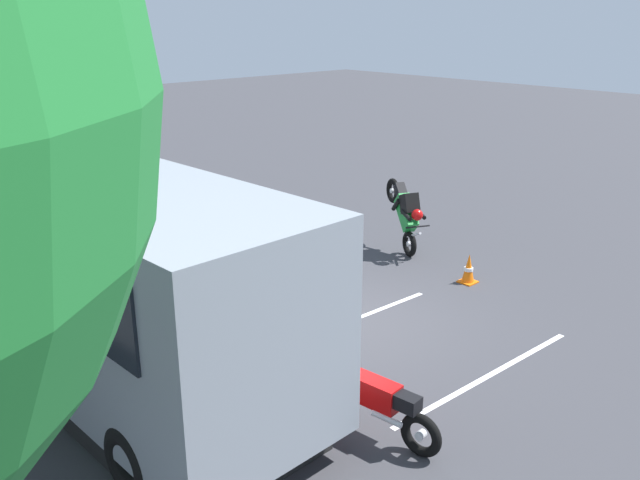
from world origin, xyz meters
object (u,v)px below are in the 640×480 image
spectator_right (196,254)px  parked_motorcycle_silver (376,402)px  spectator_centre (217,265)px  spectator_left (257,286)px  spectator_far_left (287,307)px  stunt_motorcycle (406,211)px  traffic_cone (469,269)px  tour_bus (86,270)px

spectator_right → parked_motorcycle_silver: spectator_right is taller
spectator_right → spectator_centre: bearing=173.5°
spectator_left → spectator_right: spectator_right is taller
spectator_far_left → spectator_right: spectator_far_left is taller
spectator_right → spectator_left: bearing=178.1°
stunt_motorcycle → traffic_cone: stunt_motorcycle is taller
tour_bus → spectator_centre: bearing=-87.4°
tour_bus → spectator_right: tour_bus is taller
stunt_motorcycle → spectator_left: bearing=102.7°
spectator_centre → stunt_motorcycle: spectator_centre is taller
tour_bus → traffic_cone: (-2.01, -7.28, -1.34)m
spectator_far_left → traffic_cone: bearing=-88.6°
spectator_centre → spectator_right: 0.82m
tour_bus → spectator_far_left: tour_bus is taller
spectator_right → traffic_cone: spectator_right is taller
tour_bus → spectator_left: tour_bus is taller
spectator_right → parked_motorcycle_silver: size_ratio=0.84×
spectator_centre → traffic_cone: spectator_centre is taller
tour_bus → parked_motorcycle_silver: bearing=-155.8°
spectator_right → stunt_motorcycle: 5.24m
traffic_cone → spectator_left: bearing=78.7°
spectator_right → stunt_motorcycle: stunt_motorcycle is taller
spectator_far_left → spectator_centre: bearing=-5.7°
tour_bus → spectator_centre: size_ratio=5.14×
spectator_far_left → spectator_right: bearing=-5.9°
parked_motorcycle_silver → spectator_left: bearing=-9.6°
tour_bus → traffic_cone: 7.67m
spectator_right → parked_motorcycle_silver: (-5.22, 0.61, -0.54)m
tour_bus → stunt_motorcycle: bearing=-89.1°
spectator_far_left → stunt_motorcycle: bearing=-67.6°
spectator_centre → stunt_motorcycle: (0.02, -5.28, -0.05)m
spectator_far_left → stunt_motorcycle: size_ratio=0.95×
spectator_left → parked_motorcycle_silver: bearing=170.4°
spectator_left → parked_motorcycle_silver: (-3.24, 0.55, -0.52)m
spectator_left → spectator_centre: size_ratio=0.94×
spectator_far_left → tour_bus: bearing=46.2°
parked_motorcycle_silver → stunt_motorcycle: size_ratio=1.11×
spectator_centre → spectator_right: bearing=-6.5°
spectator_left → spectator_centre: 1.16m
spectator_centre → spectator_right: (0.82, -0.09, -0.04)m
spectator_far_left → stunt_motorcycle: 5.94m
spectator_left → stunt_motorcycle: 5.38m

